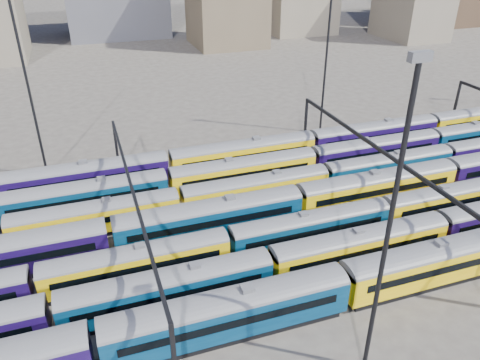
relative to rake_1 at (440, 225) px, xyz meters
name	(u,v)px	position (x,y,z in m)	size (l,w,h in m)	color
ground	(302,218)	(-11.90, 10.00, -2.62)	(500.00, 500.00, 0.00)	#403B36
rake_1	(440,225)	(0.00, 0.00, 0.00)	(121.37, 2.96, 4.98)	black
rake_2	(385,210)	(-3.71, 5.00, -0.14)	(115.18, 2.81, 4.72)	black
rake_3	(378,184)	(-1.44, 10.00, 0.25)	(110.59, 3.24, 5.46)	black
rake_4	(388,164)	(3.67, 15.00, -0.07)	(138.26, 2.89, 4.86)	black
rake_5	(244,169)	(-16.05, 20.00, 0.08)	(145.81, 3.05, 5.13)	black
rake_6	(312,142)	(-3.24, 25.00, 0.25)	(132.51, 3.23, 5.45)	black
gantry_1	(133,197)	(-31.90, 10.00, 4.17)	(0.35, 40.35, 8.03)	black
gantry_2	(379,157)	(-1.90, 10.00, 4.17)	(0.35, 40.35, 8.03)	black
mast_1	(27,82)	(-41.90, 32.00, 11.35)	(1.40, 0.50, 25.60)	black
mast_2	(390,225)	(-16.90, -12.00, 11.35)	(1.40, 0.50, 25.60)	black
mast_3	(327,52)	(3.10, 34.00, 11.35)	(1.40, 0.50, 25.60)	black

